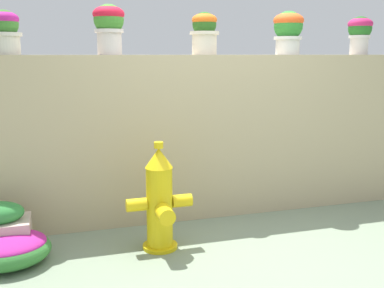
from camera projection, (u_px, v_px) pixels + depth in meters
The scene contains 9 objects.
ground_plane at pixel (244, 255), 3.64m from camera, with size 24.00×24.00×0.00m, color gray.
stone_wall at pixel (204, 136), 4.46m from camera, with size 5.98×0.34×1.56m, color tan.
potted_plant_1 at pixel (5, 30), 3.77m from camera, with size 0.27×0.27×0.37m.
potted_plant_2 at pixel (109, 24), 3.98m from camera, with size 0.28×0.28×0.43m.
potted_plant_3 at pixel (204, 31), 4.29m from camera, with size 0.27×0.27×0.39m.
potted_plant_4 at pixel (288, 29), 4.49m from camera, with size 0.30×0.30×0.42m.
potted_plant_5 at pixel (360, 31), 4.75m from camera, with size 0.25×0.25×0.39m.
fire_hydrant at pixel (160, 202), 3.69m from camera, with size 0.54×0.43×0.89m.
flower_bush_left at pixel (8, 248), 3.46m from camera, with size 0.64×0.57×0.24m.
Camera 1 is at (-1.37, -3.14, 1.57)m, focal length 42.80 mm.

